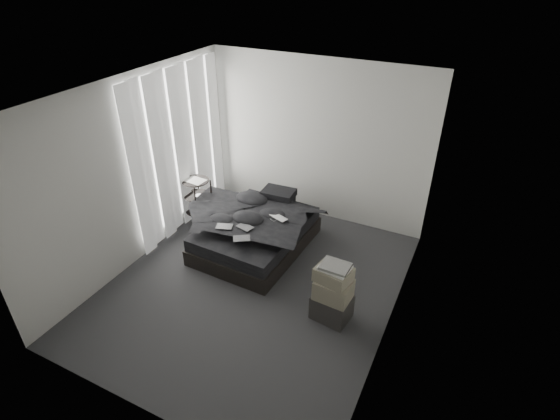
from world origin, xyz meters
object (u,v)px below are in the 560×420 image
at_px(laptop, 276,215).
at_px(box_lower, 332,307).
at_px(side_stand, 198,202).
at_px(bed, 256,240).

height_order(laptop, box_lower, laptop).
xyz_separation_m(laptop, side_stand, (-1.49, 0.16, -0.26)).
xyz_separation_m(bed, side_stand, (-1.17, 0.19, 0.27)).
height_order(bed, laptop, laptop).
relative_size(laptop, side_stand, 0.37).
bearing_deg(laptop, bed, -154.50).
bearing_deg(bed, box_lower, -27.20).
height_order(bed, box_lower, box_lower).
distance_m(bed, box_lower, 1.77).
distance_m(laptop, box_lower, 1.58).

